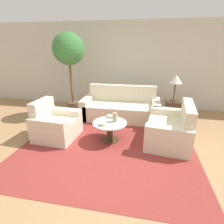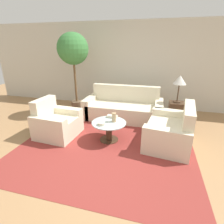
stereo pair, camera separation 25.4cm
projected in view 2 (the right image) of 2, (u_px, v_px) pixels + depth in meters
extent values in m
plane|color=#9E754C|center=(101.00, 158.00, 3.14)|extent=(14.00, 14.00, 0.00)
cube|color=beige|center=(131.00, 66.00, 5.46)|extent=(10.00, 0.06, 2.60)
cube|color=maroon|center=(109.00, 140.00, 3.75)|extent=(3.40, 3.44, 0.01)
cube|color=beige|center=(123.00, 112.00, 4.77)|extent=(1.87, 0.88, 0.42)
cube|color=beige|center=(125.00, 100.00, 5.01)|extent=(1.87, 0.18, 0.86)
cube|color=beige|center=(91.00, 106.00, 4.97)|extent=(0.20, 0.88, 0.55)
cube|color=beige|center=(158.00, 112.00, 4.52)|extent=(0.20, 0.88, 0.55)
cube|color=beige|center=(59.00, 127.00, 3.89)|extent=(0.85, 0.70, 0.42)
cube|color=beige|center=(45.00, 116.00, 3.91)|extent=(0.22, 0.66, 0.83)
cube|color=beige|center=(49.00, 130.00, 3.58)|extent=(0.82, 0.26, 0.55)
cube|color=beige|center=(66.00, 119.00, 4.15)|extent=(0.82, 0.26, 0.55)
cube|color=beige|center=(168.00, 134.00, 3.57)|extent=(0.96, 1.12, 0.42)
cube|color=beige|center=(187.00, 127.00, 3.38)|extent=(0.31, 1.04, 0.85)
cube|color=beige|center=(170.00, 121.00, 3.99)|extent=(0.86, 0.31, 0.55)
cube|color=beige|center=(165.00, 143.00, 3.10)|extent=(0.86, 0.31, 0.55)
cylinder|color=#422D1E|center=(109.00, 139.00, 3.75)|extent=(0.39, 0.39, 0.02)
cylinder|color=#422D1E|center=(109.00, 132.00, 3.68)|extent=(0.13, 0.13, 0.40)
cylinder|color=#B2C6C6|center=(109.00, 123.00, 3.61)|extent=(0.71, 0.71, 0.02)
cube|color=#422D1E|center=(175.00, 113.00, 4.49)|extent=(0.36, 0.36, 0.56)
cylinder|color=#422D1E|center=(177.00, 102.00, 4.39)|extent=(0.18, 0.18, 0.02)
cylinder|color=#422D1E|center=(178.00, 93.00, 4.30)|extent=(0.03, 0.03, 0.43)
cone|color=beige|center=(180.00, 80.00, 4.19)|extent=(0.32, 0.32, 0.21)
cylinder|color=brown|center=(77.00, 107.00, 5.23)|extent=(0.34, 0.34, 0.36)
cylinder|color=brown|center=(75.00, 80.00, 4.94)|extent=(0.06, 0.06, 1.23)
sphere|color=#387538|center=(73.00, 49.00, 4.64)|extent=(0.84, 0.84, 0.84)
cylinder|color=tan|center=(114.00, 117.00, 3.60)|extent=(0.09, 0.09, 0.19)
cylinder|color=beige|center=(101.00, 124.00, 3.47)|extent=(0.15, 0.15, 0.05)
cube|color=beige|center=(112.00, 116.00, 3.83)|extent=(0.23, 0.12, 0.05)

